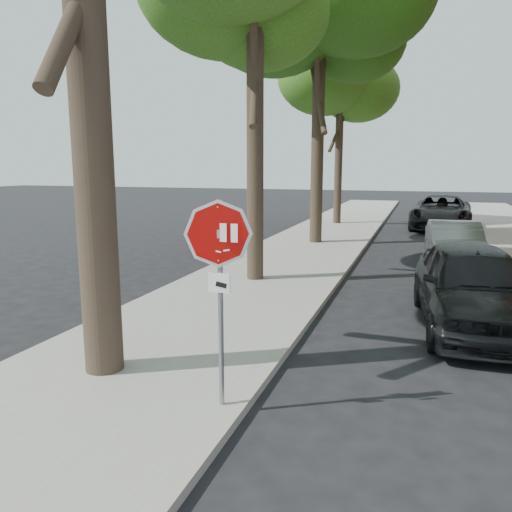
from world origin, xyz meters
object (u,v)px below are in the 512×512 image
Objects in this scene: stop_sign at (219,264)px; car_b at (454,245)px; car_a at (473,286)px; tree_mid_b at (320,34)px; tree_far at (341,84)px; car_d at (441,212)px.

stop_sign is 0.61× the size of car_b.
stop_sign is 0.54× the size of car_a.
stop_sign is 0.25× the size of tree_mid_b.
tree_far is 8.25m from car_d.
tree_mid_b is 1.11× the size of tree_far.
tree_mid_b is 12.84m from car_a.
car_a is (3.30, 4.76, -1.12)m from stop_sign.
car_a is at bearing -93.84° from car_b.
stop_sign reaches higher than car_b.
car_b is 0.71× the size of car_d.
stop_sign reaches higher than car_a.
car_a is at bearing 55.27° from stop_sign.
car_d is (-0.09, 16.28, 0.01)m from car_a.
tree_mid_b is 11.10m from car_d.
stop_sign is 11.57m from car_b.
car_a reaches higher than car_b.
car_a is at bearing -85.98° from car_d.
car_b is at bearing -31.95° from tree_mid_b.
stop_sign is 5.90m from car_a.
tree_mid_b reaches higher than stop_sign.
tree_mid_b is 1.73× the size of car_d.
tree_mid_b is 2.43× the size of car_b.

